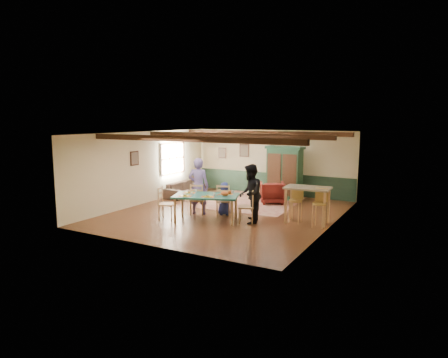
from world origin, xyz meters
The scene contains 35 objects.
floor centered at (0.00, 0.00, 0.00)m, with size 8.00×8.00×0.00m, color #4D2715.
wall_back centered at (0.00, 4.00, 1.35)m, with size 7.00×0.02×2.70m, color beige.
wall_left centered at (-3.50, 0.00, 1.35)m, with size 0.02×8.00×2.70m, color beige.
wall_right centered at (3.50, 0.00, 1.35)m, with size 0.02×8.00×2.70m, color beige.
ceiling centered at (0.00, 0.00, 2.70)m, with size 7.00×8.00×0.02m, color silver.
wainscot_back centered at (0.00, 3.98, 0.45)m, with size 6.95×0.03×0.90m, color #223E2D.
ceiling_beam_front centered at (0.00, -2.30, 2.61)m, with size 6.95×0.16×0.16m, color black.
ceiling_beam_mid centered at (0.00, 0.40, 2.61)m, with size 6.95×0.16×0.16m, color black.
ceiling_beam_back centered at (0.00, 3.00, 2.61)m, with size 6.95×0.16×0.16m, color black.
window_left centered at (-3.47, 1.70, 1.55)m, with size 0.06×1.60×1.30m, color white, non-canonical shape.
picture_left_wall centered at (-3.47, -0.60, 1.75)m, with size 0.04×0.42×0.52m, color gray, non-canonical shape.
picture_back_a centered at (-1.30, 3.97, 1.80)m, with size 0.45×0.04×0.55m, color gray, non-canonical shape.
picture_back_b centered at (-2.40, 3.97, 1.65)m, with size 0.38×0.04×0.48m, color gray, non-canonical shape.
dining_table centered at (-0.06, -1.23, 0.41)m, with size 1.98×1.10×0.82m, color #1C594E, non-canonical shape.
dining_chair_far_left centered at (-0.75, -0.63, 0.52)m, with size 0.46×0.48×1.04m, color tan, non-canonical shape.
dining_chair_far_right centered at (0.08, -0.34, 0.52)m, with size 0.46×0.48×1.04m, color tan, non-canonical shape.
dining_chair_end_left centered at (-1.25, -1.66, 0.52)m, with size 0.46×0.48×1.04m, color tan, non-canonical shape.
dining_chair_end_right centered at (1.12, -0.80, 0.52)m, with size 0.46×0.48×1.04m, color tan, non-canonical shape.
person_man centered at (-0.78, -0.55, 0.95)m, with size 0.69×0.45×1.89m, color #7762A9.
person_woman centered at (1.23, -0.76, 0.91)m, with size 0.88×0.69×1.81m, color black.
person_child centered at (0.05, -0.25, 0.55)m, with size 0.54×0.35×1.10m, color navy.
cat centered at (0.54, -1.13, 0.92)m, with size 0.40×0.15×0.20m, color #D85A26, non-canonical shape.
place_setting_near_left centered at (-0.54, -1.69, 0.88)m, with size 0.44×0.33×0.11m, color gold, non-canonical shape.
place_setting_near_center centered at (0.13, -1.45, 0.88)m, with size 0.44×0.33×0.11m, color gold, non-canonical shape.
place_setting_far_left centered at (-0.73, -1.18, 0.88)m, with size 0.44×0.33×0.11m, color gold, non-canonical shape.
place_setting_far_right centered at (0.41, -0.77, 0.88)m, with size 0.44×0.33×0.11m, color gold, non-canonical shape.
area_rug centered at (0.02, 2.08, 0.01)m, with size 3.23×3.83×0.01m, color #CBB393.
armoire centered at (0.84, 3.23, 1.05)m, with size 1.48×0.59×2.10m, color #163825.
armchair centered at (0.73, 2.24, 0.41)m, with size 0.87×0.90×0.82m, color #490F0E.
sofa centered at (-2.98, 1.81, 0.29)m, with size 1.96×0.77×0.57m, color #3D2F26.
end_table centered at (-3.13, 3.12, 0.32)m, with size 0.52×0.52×0.64m, color black, non-canonical shape.
table_lamp centered at (-3.13, 3.12, 0.93)m, with size 0.32×0.32×0.58m, color tan, non-canonical shape.
counter_table centered at (2.77, 0.04, 0.56)m, with size 1.35×0.79×1.12m, color tan, non-canonical shape.
bar_stool_left centered at (2.43, -0.03, 0.55)m, with size 0.39×0.43×1.10m, color tan, non-canonical shape.
bar_stool_right centered at (3.21, -0.21, 0.57)m, with size 0.40×0.44×1.14m, color tan, non-canonical shape.
Camera 1 is at (6.31, -11.58, 3.18)m, focal length 32.00 mm.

